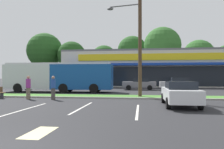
# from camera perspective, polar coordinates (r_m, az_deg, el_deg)

# --- Properties ---
(grass_median) EXTENTS (56.00, 2.20, 0.12)m
(grass_median) POSITION_cam_1_polar(r_m,az_deg,el_deg) (19.09, -4.19, -5.63)
(grass_median) COLOR #427A2D
(grass_median) RESTS_ON ground_plane
(curb_lip) EXTENTS (56.00, 0.24, 0.12)m
(curb_lip) POSITION_cam_1_polar(r_m,az_deg,el_deg) (17.90, -4.99, -5.98)
(curb_lip) COLOR #99968C
(curb_lip) RESTS_ON ground_plane
(parking_stripe_0) EXTENTS (0.12, 4.80, 0.01)m
(parking_stripe_0) POSITION_cam_1_polar(r_m,az_deg,el_deg) (13.15, -21.22, -8.27)
(parking_stripe_0) COLOR silver
(parking_stripe_0) RESTS_ON ground_plane
(parking_stripe_1) EXTENTS (0.12, 4.80, 0.01)m
(parking_stripe_1) POSITION_cam_1_polar(r_m,az_deg,el_deg) (12.89, -7.72, -8.45)
(parking_stripe_1) COLOR silver
(parking_stripe_1) RESTS_ON ground_plane
(parking_stripe_2) EXTENTS (0.12, 4.80, 0.01)m
(parking_stripe_2) POSITION_cam_1_polar(r_m,az_deg,el_deg) (11.65, 6.58, -9.32)
(parking_stripe_2) COLOR silver
(parking_stripe_2) RESTS_ON ground_plane
(lot_arrow) EXTENTS (0.70, 1.60, 0.01)m
(lot_arrow) POSITION_cam_1_polar(r_m,az_deg,el_deg) (7.70, -18.23, -14.02)
(lot_arrow) COLOR beige
(lot_arrow) RESTS_ON ground_plane
(storefront_building) EXTENTS (29.43, 14.33, 6.09)m
(storefront_building) POSITION_cam_1_polar(r_m,az_deg,el_deg) (41.16, 9.90, 1.39)
(storefront_building) COLOR beige
(storefront_building) RESTS_ON ground_plane
(tree_far_left) EXTENTS (8.38, 8.38, 11.99)m
(tree_far_left) POSITION_cam_1_polar(r_m,az_deg,el_deg) (55.34, -16.95, 5.89)
(tree_far_left) COLOR #473323
(tree_far_left) RESTS_ON ground_plane
(tree_left) EXTENTS (6.36, 6.36, 9.57)m
(tree_left) POSITION_cam_1_polar(r_m,az_deg,el_deg) (50.84, -10.38, 4.83)
(tree_left) COLOR #473323
(tree_left) RESTS_ON ground_plane
(tree_mid_left) EXTENTS (5.95, 5.95, 8.87)m
(tree_mid_left) POSITION_cam_1_polar(r_m,az_deg,el_deg) (51.26, -2.09, 4.22)
(tree_mid_left) COLOR #473323
(tree_mid_left) RESTS_ON ground_plane
(tree_mid) EXTENTS (6.88, 6.88, 11.03)m
(tree_mid) POSITION_cam_1_polar(r_m,az_deg,el_deg) (51.60, 5.26, 6.08)
(tree_mid) COLOR #473323
(tree_mid) RESTS_ON ground_plane
(tree_mid_right) EXTENTS (7.66, 7.66, 11.93)m
(tree_mid_right) POSITION_cam_1_polar(r_m,az_deg,el_deg) (47.38, 12.87, 7.28)
(tree_mid_right) COLOR #473323
(tree_mid_right) RESTS_ON ground_plane
(tree_right) EXTENTS (6.53, 6.53, 9.31)m
(tree_right) POSITION_cam_1_polar(r_m,az_deg,el_deg) (49.52, 21.50, 4.58)
(tree_right) COLOR #473323
(tree_right) RESTS_ON ground_plane
(utility_pole) EXTENTS (3.13, 2.38, 10.79)m
(utility_pole) POSITION_cam_1_polar(r_m,az_deg,el_deg) (18.83, 6.83, 11.70)
(utility_pole) COLOR #4C3826
(utility_pole) RESTS_ON ground_plane
(city_bus) EXTENTS (12.09, 2.93, 3.25)m
(city_bus) POSITION_cam_1_polar(r_m,az_deg,el_deg) (25.42, -13.53, -0.45)
(city_bus) COLOR #144793
(city_bus) RESTS_ON ground_plane
(car_1) EXTENTS (4.18, 1.95, 1.44)m
(car_1) POSITION_cam_1_polar(r_m,az_deg,el_deg) (31.01, -12.04, -2.30)
(car_1) COLOR slate
(car_1) RESTS_ON ground_plane
(car_3) EXTENTS (4.28, 1.88, 1.48)m
(car_3) POSITION_cam_1_polar(r_m,az_deg,el_deg) (28.88, 7.08, -2.41)
(car_3) COLOR slate
(car_3) RESTS_ON ground_plane
(car_4) EXTENTS (4.51, 1.89, 1.61)m
(car_4) POSITION_cam_1_polar(r_m,az_deg,el_deg) (29.37, 16.71, -2.28)
(car_4) COLOR #B7B7BC
(car_4) RESTS_ON ground_plane
(car_5) EXTENTS (1.92, 4.43, 1.49)m
(car_5) POSITION_cam_1_polar(r_m,az_deg,el_deg) (13.98, 17.14, -4.62)
(car_5) COLOR silver
(car_5) RESTS_ON ground_plane
(pedestrian_near_bench) EXTENTS (0.37, 0.37, 1.81)m
(pedestrian_near_bench) POSITION_cam_1_polar(r_m,az_deg,el_deg) (17.40, -14.95, -3.32)
(pedestrian_near_bench) COLOR #47423D
(pedestrian_near_bench) RESTS_ON ground_plane
(pedestrian_by_pole) EXTENTS (0.37, 0.37, 1.82)m
(pedestrian_by_pole) POSITION_cam_1_polar(r_m,az_deg,el_deg) (18.41, -20.80, -3.13)
(pedestrian_by_pole) COLOR #726651
(pedestrian_by_pole) RESTS_ON ground_plane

